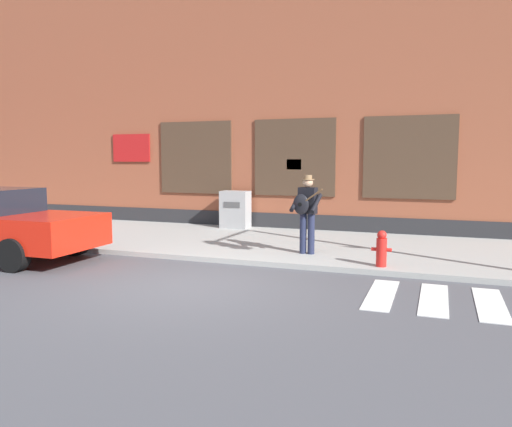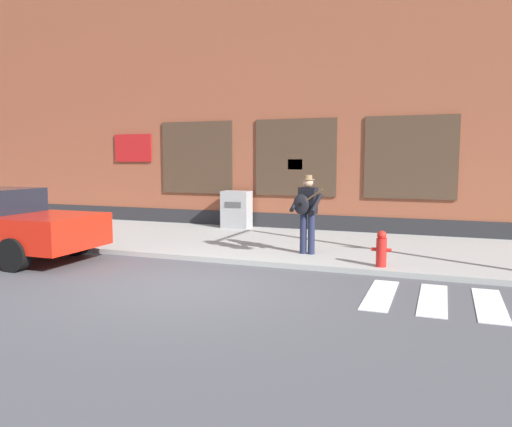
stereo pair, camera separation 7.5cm
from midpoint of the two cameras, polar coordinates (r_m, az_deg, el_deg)
name	(u,v)px [view 1 (the left image)]	position (r m, az deg, el deg)	size (l,w,h in m)	color
ground_plane	(187,285)	(8.77, -8.17, -8.14)	(160.00, 160.00, 0.00)	#4C4C51
sidewalk	(267,243)	(12.60, 1.15, -3.41)	(28.00, 4.84, 0.11)	#9E9E99
building_backdrop	(312,89)	(16.81, 6.28, 13.91)	(28.00, 4.06, 8.85)	brown
busker	(306,209)	(10.83, 5.59, 0.50)	(0.72, 0.58, 1.72)	#1E233D
utility_box	(235,209)	(14.95, -2.52, 0.47)	(0.84, 0.53, 1.11)	#9E9E9E
fire_hydrant	(382,249)	(9.88, 13.94, -3.94)	(0.38, 0.20, 0.70)	red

